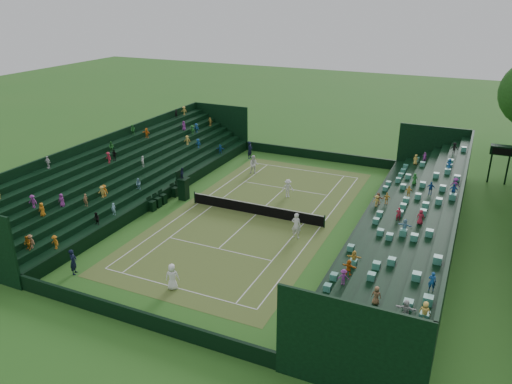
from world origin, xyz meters
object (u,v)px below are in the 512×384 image
tennis_net (256,209)px  player_near_west (172,277)px  player_near_east (296,226)px  umpire_chair (183,186)px  player_far_east (288,188)px  player_far_west (254,165)px

tennis_net → player_near_west: player_near_west is taller
player_near_east → player_near_west: bearing=64.8°
tennis_net → umpire_chair: size_ratio=3.99×
player_near_west → umpire_chair: bearing=-85.3°
umpire_chair → player_far_east: 9.16m
player_near_east → player_far_west: (-8.67, 11.38, -0.05)m
umpire_chair → tennis_net: bearing=-2.7°
umpire_chair → player_far_west: umpire_chair is taller
tennis_net → player_far_east: player_far_east is taller
player_near_west → player_far_east: size_ratio=1.04×
player_near_east → player_far_east: player_near_east is taller
tennis_net → player_near_west: bearing=-90.4°
player_near_west → tennis_net: bearing=-115.2°
umpire_chair → player_far_west: 9.01m
umpire_chair → player_near_west: (7.01, -12.39, -0.39)m
tennis_net → umpire_chair: 7.15m
player_near_west → player_far_west: bearing=-103.5°
tennis_net → player_near_east: size_ratio=5.85×
tennis_net → player_far_east: size_ratio=7.07×
tennis_net → player_near_east: bearing=-29.6°
player_near_east → player_far_east: bearing=-64.5°
tennis_net → player_far_west: (-4.29, 8.89, 0.42)m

